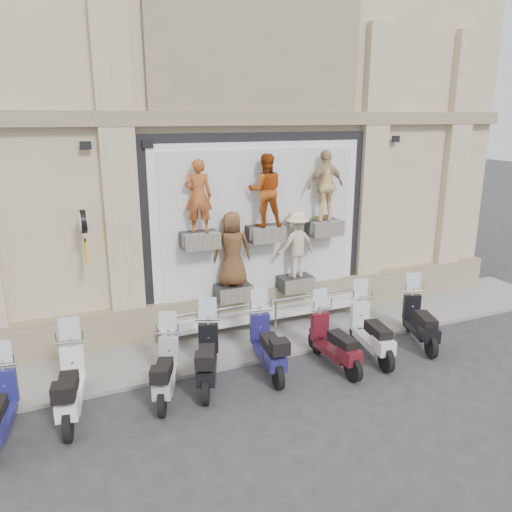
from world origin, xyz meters
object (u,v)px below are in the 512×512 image
object	(u,v)px
guard_rail	(276,319)
scooter_e	(268,336)
scooter_g	(372,322)
clock_sign_bracket	(84,229)
scooter_c	(165,361)
scooter_f	(335,333)
scooter_h	(421,313)
scooter_b	(69,375)
scooter_d	(207,347)

from	to	relation	value
guard_rail	scooter_e	world-z (taller)	scooter_e
scooter_g	clock_sign_bracket	bearing A→B (deg)	168.16
scooter_c	scooter_g	xyz separation A→B (m)	(4.31, -0.17, 0.06)
scooter_c	scooter_f	world-z (taller)	scooter_f
scooter_g	scooter_h	bearing A→B (deg)	12.24
clock_sign_bracket	scooter_b	size ratio (longest dim) A/B	0.54
clock_sign_bracket	scooter_g	size ratio (longest dim) A/B	0.54
scooter_f	scooter_g	distance (m)	0.95
scooter_b	scooter_c	xyz separation A→B (m)	(1.61, -0.02, -0.07)
scooter_e	scooter_g	bearing A→B (deg)	1.13
guard_rail	scooter_e	bearing A→B (deg)	-121.47
scooter_b	scooter_d	distance (m)	2.42
scooter_g	guard_rail	bearing A→B (deg)	141.10
guard_rail	scooter_c	size ratio (longest dim) A/B	2.92
scooter_d	scooter_b	bearing A→B (deg)	-157.07
guard_rail	scooter_f	world-z (taller)	scooter_f
guard_rail	scooter_e	size ratio (longest dim) A/B	2.69
scooter_f	scooter_g	xyz separation A→B (m)	(0.95, 0.07, 0.03)
clock_sign_bracket	scooter_d	bearing A→B (deg)	-44.54
scooter_d	scooter_h	xyz separation A→B (m)	(4.85, -0.22, -0.02)
scooter_c	scooter_h	bearing A→B (deg)	19.59
scooter_f	scooter_h	size ratio (longest dim) A/B	1.00
clock_sign_bracket	scooter_b	distance (m)	2.84
clock_sign_bracket	scooter_d	world-z (taller)	clock_sign_bracket
scooter_b	scooter_f	distance (m)	4.98
scooter_g	scooter_c	bearing A→B (deg)	-172.74
scooter_d	scooter_e	distance (m)	1.24
scooter_f	scooter_g	bearing A→B (deg)	2.46
scooter_e	scooter_g	world-z (taller)	scooter_g
scooter_b	scooter_d	xyz separation A→B (m)	(2.42, 0.09, -0.01)
scooter_b	scooter_g	bearing A→B (deg)	7.25
scooter_e	scooter_g	distance (m)	2.28
guard_rail	scooter_b	distance (m)	4.72
guard_rail	clock_sign_bracket	xyz separation A→B (m)	(-3.90, 0.47, 2.34)
scooter_c	scooter_f	size ratio (longest dim) A/B	0.96
scooter_f	scooter_g	world-z (taller)	scooter_g
scooter_b	scooter_e	xyz separation A→B (m)	(3.66, 0.09, -0.01)
scooter_b	scooter_h	size ratio (longest dim) A/B	1.05
clock_sign_bracket	scooter_h	size ratio (longest dim) A/B	0.56
guard_rail	clock_sign_bracket	world-z (taller)	clock_sign_bracket
scooter_e	scooter_h	size ratio (longest dim) A/B	1.04
clock_sign_bracket	scooter_g	distance (m)	6.08
scooter_b	scooter_c	world-z (taller)	scooter_b
scooter_c	scooter_d	bearing A→B (deg)	28.38
clock_sign_bracket	scooter_d	xyz separation A→B (m)	(1.84, -1.81, -2.04)
scooter_g	scooter_h	size ratio (longest dim) A/B	1.04
scooter_f	scooter_c	bearing A→B (deg)	174.01
guard_rail	scooter_b	bearing A→B (deg)	-162.30
scooter_c	scooter_g	distance (m)	4.32
clock_sign_bracket	scooter_c	xyz separation A→B (m)	(1.03, -1.92, -2.10)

